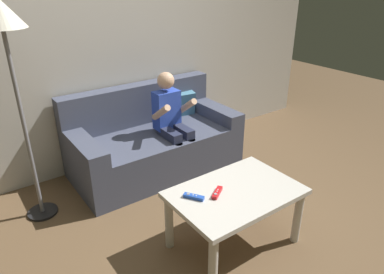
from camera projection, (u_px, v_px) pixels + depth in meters
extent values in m
plane|color=brown|center=(237.00, 247.00, 2.58)|extent=(10.30, 10.30, 0.00)
cube|color=beige|center=(117.00, 38.00, 3.35)|extent=(5.15, 0.05, 2.50)
cube|color=#474C60|center=(156.00, 151.00, 3.53)|extent=(1.62, 0.80, 0.40)
cube|color=#474C60|center=(138.00, 104.00, 3.60)|extent=(1.62, 0.16, 0.41)
cube|color=#474C60|center=(82.00, 146.00, 3.04)|extent=(0.18, 0.80, 0.13)
cube|color=#474C60|center=(213.00, 111.00, 3.80)|extent=(0.18, 0.80, 0.13)
cube|color=teal|center=(180.00, 104.00, 3.81)|extent=(0.34, 0.19, 0.27)
cylinder|color=#282D47|center=(179.00, 163.00, 3.30)|extent=(0.08, 0.08, 0.40)
cylinder|color=#282D47|center=(191.00, 159.00, 3.38)|extent=(0.08, 0.08, 0.40)
cube|color=#282D47|center=(169.00, 134.00, 3.31)|extent=(0.09, 0.30, 0.09)
cube|color=#282D47|center=(182.00, 131.00, 3.39)|extent=(0.09, 0.30, 0.09)
cube|color=blue|center=(167.00, 110.00, 3.38)|extent=(0.24, 0.14, 0.37)
cylinder|color=#DBAA87|center=(161.00, 113.00, 3.19)|extent=(0.06, 0.27, 0.21)
cylinder|color=#DBAA87|center=(187.00, 106.00, 3.34)|extent=(0.06, 0.27, 0.21)
sphere|color=#DBAA87|center=(166.00, 81.00, 3.26)|extent=(0.16, 0.16, 0.16)
cube|color=beige|center=(236.00, 193.00, 2.44)|extent=(0.89, 0.60, 0.04)
cylinder|color=beige|center=(213.00, 265.00, 2.14)|extent=(0.06, 0.06, 0.42)
cylinder|color=beige|center=(298.00, 217.00, 2.56)|extent=(0.06, 0.06, 0.42)
cylinder|color=beige|center=(169.00, 222.00, 2.51)|extent=(0.06, 0.06, 0.42)
cylinder|color=beige|center=(249.00, 187.00, 2.93)|extent=(0.06, 0.06, 0.42)
cube|color=blue|center=(194.00, 197.00, 2.35)|extent=(0.11, 0.14, 0.02)
cylinder|color=#99999E|center=(188.00, 194.00, 2.35)|extent=(0.02, 0.02, 0.00)
cylinder|color=silver|center=(193.00, 195.00, 2.34)|extent=(0.01, 0.01, 0.00)
cylinder|color=silver|center=(196.00, 196.00, 2.33)|extent=(0.01, 0.01, 0.00)
cube|color=red|center=(217.00, 193.00, 2.39)|extent=(0.14, 0.11, 0.02)
cylinder|color=#99999E|center=(216.00, 194.00, 2.35)|extent=(0.02, 0.02, 0.00)
cylinder|color=silver|center=(217.00, 191.00, 2.38)|extent=(0.01, 0.01, 0.00)
cylinder|color=silver|center=(218.00, 190.00, 2.40)|extent=(0.01, 0.01, 0.00)
cylinder|color=black|center=(43.00, 212.00, 2.95)|extent=(0.24, 0.24, 0.02)
cylinder|color=slate|center=(25.00, 130.00, 2.63)|extent=(0.03, 0.03, 1.47)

